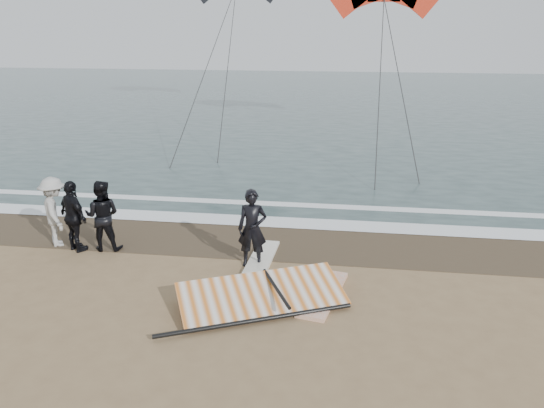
{
  "coord_description": "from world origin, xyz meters",
  "views": [
    {
      "loc": [
        1.68,
        -9.1,
        5.77
      ],
      "look_at": [
        -0.03,
        3.0,
        1.6
      ],
      "focal_mm": 35.0,
      "sensor_mm": 36.0,
      "label": 1
    }
  ],
  "objects_px": {
    "board_cream": "(262,258)",
    "board_white": "(323,294)",
    "man_main": "(252,228)",
    "sail_rig": "(260,294)"
  },
  "relations": [
    {
      "from": "board_cream",
      "to": "board_white",
      "type": "bearing_deg",
      "value": -43.28
    },
    {
      "from": "man_main",
      "to": "sail_rig",
      "type": "xyz_separation_m",
      "value": [
        0.49,
        -1.83,
        -0.8
      ]
    },
    {
      "from": "man_main",
      "to": "sail_rig",
      "type": "relative_size",
      "value": 0.52
    },
    {
      "from": "board_white",
      "to": "sail_rig",
      "type": "relative_size",
      "value": 0.59
    },
    {
      "from": "board_white",
      "to": "man_main",
      "type": "bearing_deg",
      "value": 155.81
    },
    {
      "from": "board_white",
      "to": "board_cream",
      "type": "distance_m",
      "value": 2.38
    },
    {
      "from": "man_main",
      "to": "board_white",
      "type": "xyz_separation_m",
      "value": [
        1.83,
        -1.34,
        -0.95
      ]
    },
    {
      "from": "board_white",
      "to": "board_cream",
      "type": "height_order",
      "value": "board_white"
    },
    {
      "from": "sail_rig",
      "to": "board_white",
      "type": "bearing_deg",
      "value": 20.32
    },
    {
      "from": "man_main",
      "to": "sail_rig",
      "type": "distance_m",
      "value": 2.06
    }
  ]
}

